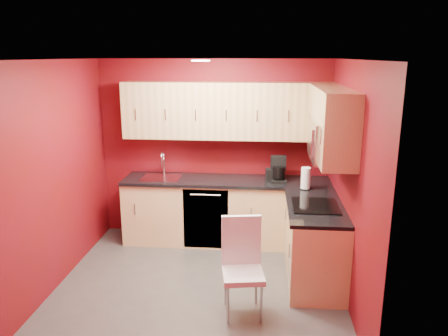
% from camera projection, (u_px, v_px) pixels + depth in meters
% --- Properties ---
extents(floor, '(3.20, 3.20, 0.00)m').
position_uv_depth(floor, '(200.00, 283.00, 5.01)').
color(floor, '#474442').
rests_on(floor, ground).
extents(ceiling, '(3.20, 3.20, 0.00)m').
position_uv_depth(ceiling, '(197.00, 59.00, 4.38)').
color(ceiling, white).
rests_on(ceiling, wall_back).
extents(wall_back, '(3.20, 0.00, 3.20)m').
position_uv_depth(wall_back, '(214.00, 150.00, 6.14)').
color(wall_back, maroon).
rests_on(wall_back, floor).
extents(wall_front, '(3.20, 0.00, 3.20)m').
position_uv_depth(wall_front, '(168.00, 234.00, 3.25)').
color(wall_front, maroon).
rests_on(wall_front, floor).
extents(wall_left, '(0.00, 3.00, 3.00)m').
position_uv_depth(wall_left, '(56.00, 175.00, 4.84)').
color(wall_left, maroon).
rests_on(wall_left, floor).
extents(wall_right, '(0.00, 3.00, 3.00)m').
position_uv_depth(wall_right, '(350.00, 183.00, 4.56)').
color(wall_right, maroon).
rests_on(wall_right, floor).
extents(base_cabinets_back, '(2.80, 0.60, 0.87)m').
position_uv_depth(base_cabinets_back, '(226.00, 212.00, 6.04)').
color(base_cabinets_back, '#EFCF88').
rests_on(base_cabinets_back, floor).
extents(base_cabinets_right, '(0.60, 1.30, 0.87)m').
position_uv_depth(base_cabinets_right, '(314.00, 244.00, 5.03)').
color(base_cabinets_right, '#EFCF88').
rests_on(base_cabinets_right, floor).
extents(countertop_back, '(2.80, 0.63, 0.04)m').
position_uv_depth(countertop_back, '(226.00, 181.00, 5.91)').
color(countertop_back, black).
rests_on(countertop_back, base_cabinets_back).
extents(countertop_right, '(0.63, 1.27, 0.04)m').
position_uv_depth(countertop_right, '(315.00, 207.00, 4.90)').
color(countertop_right, black).
rests_on(countertop_right, base_cabinets_right).
extents(upper_cabinets_back, '(2.80, 0.35, 0.75)m').
position_uv_depth(upper_cabinets_back, '(227.00, 111.00, 5.81)').
color(upper_cabinets_back, tan).
rests_on(upper_cabinets_back, wall_back).
extents(upper_cabinets_right, '(0.35, 1.55, 0.75)m').
position_uv_depth(upper_cabinets_right, '(331.00, 116.00, 4.84)').
color(upper_cabinets_right, tan).
rests_on(upper_cabinets_right, wall_right).
extents(microwave, '(0.42, 0.76, 0.42)m').
position_uv_depth(microwave, '(330.00, 140.00, 4.66)').
color(microwave, silver).
rests_on(microwave, upper_cabinets_right).
extents(cooktop, '(0.50, 0.55, 0.01)m').
position_uv_depth(cooktop, '(315.00, 206.00, 4.86)').
color(cooktop, black).
rests_on(cooktop, countertop_right).
extents(sink, '(0.52, 0.42, 0.35)m').
position_uv_depth(sink, '(161.00, 175.00, 6.00)').
color(sink, silver).
rests_on(sink, countertop_back).
extents(dishwasher_front, '(0.60, 0.02, 0.82)m').
position_uv_depth(dishwasher_front, '(206.00, 219.00, 5.78)').
color(dishwasher_front, black).
rests_on(dishwasher_front, base_cabinets_back).
extents(downlight, '(0.20, 0.20, 0.01)m').
position_uv_depth(downlight, '(201.00, 61.00, 4.68)').
color(downlight, white).
rests_on(downlight, ceiling).
extents(coffee_maker, '(0.22, 0.28, 0.33)m').
position_uv_depth(coffee_maker, '(279.00, 169.00, 5.78)').
color(coffee_maker, black).
rests_on(coffee_maker, countertop_back).
extents(napkin_holder, '(0.17, 0.17, 0.16)m').
position_uv_depth(napkin_holder, '(272.00, 175.00, 5.85)').
color(napkin_holder, black).
rests_on(napkin_holder, countertop_back).
extents(paper_towel, '(0.16, 0.16, 0.27)m').
position_uv_depth(paper_towel, '(306.00, 178.00, 5.46)').
color(paper_towel, white).
rests_on(paper_towel, countertop_right).
extents(dining_chair, '(0.46, 0.48, 0.99)m').
position_uv_depth(dining_chair, '(243.00, 269.00, 4.31)').
color(dining_chair, white).
rests_on(dining_chair, floor).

